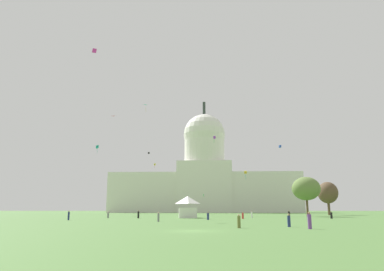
% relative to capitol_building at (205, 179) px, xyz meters
% --- Properties ---
extents(ground_plane, '(800.00, 800.00, 0.00)m').
position_rel_capitol_building_xyz_m(ground_plane, '(2.27, -180.43, -20.06)').
color(ground_plane, '#4C7538').
extents(capitol_building, '(112.10, 25.41, 68.10)m').
position_rel_capitol_building_xyz_m(capitol_building, '(0.00, 0.00, 0.00)').
color(capitol_building, silver).
rests_on(capitol_building, ground_plane).
extents(event_tent, '(5.06, 7.18, 5.17)m').
position_rel_capitol_building_xyz_m(event_tent, '(-1.77, -128.34, -17.46)').
color(event_tent, white).
rests_on(event_tent, ground_plane).
extents(tree_east_mid, '(9.18, 9.45, 11.53)m').
position_rel_capitol_building_xyz_m(tree_east_mid, '(45.13, -86.10, -12.35)').
color(tree_east_mid, brown).
rests_on(tree_east_mid, ground_plane).
extents(tree_east_near, '(9.19, 9.02, 11.12)m').
position_rel_capitol_building_xyz_m(tree_east_near, '(31.02, -111.83, -12.29)').
color(tree_east_near, brown).
rests_on(tree_east_near, ground_plane).
extents(person_grey_near_tree_west, '(0.49, 0.49, 1.60)m').
position_rel_capitol_building_xyz_m(person_grey_near_tree_west, '(-4.97, -154.76, -19.32)').
color(person_grey_near_tree_west, gray).
rests_on(person_grey_near_tree_west, ground_plane).
extents(person_navy_mid_left, '(0.48, 0.48, 1.56)m').
position_rel_capitol_building_xyz_m(person_navy_mid_left, '(13.18, -172.00, -19.34)').
color(person_navy_mid_left, navy).
rests_on(person_navy_mid_left, ground_plane).
extents(person_white_front_center, '(0.39, 0.39, 1.68)m').
position_rel_capitol_building_xyz_m(person_white_front_center, '(13.61, -128.14, -19.29)').
color(person_white_front_center, silver).
rests_on(person_white_front_center, ground_plane).
extents(person_black_front_left, '(0.52, 0.52, 1.55)m').
position_rel_capitol_building_xyz_m(person_black_front_left, '(30.57, -133.43, -19.37)').
color(person_black_front_left, black).
rests_on(person_black_front_left, ground_plane).
extents(person_navy_lawn_far_right, '(0.53, 0.53, 1.51)m').
position_rel_capitol_building_xyz_m(person_navy_lawn_far_right, '(3.30, -144.20, -19.39)').
color(person_navy_lawn_far_right, navy).
rests_on(person_navy_lawn_far_right, ground_plane).
extents(person_black_aisle_center, '(0.45, 0.45, 1.77)m').
position_rel_capitol_building_xyz_m(person_black_aisle_center, '(-12.85, -132.71, -19.26)').
color(person_black_aisle_center, black).
rests_on(person_black_aisle_center, ground_plane).
extents(person_olive_near_tree_east, '(0.42, 0.42, 1.52)m').
position_rel_capitol_building_xyz_m(person_olive_near_tree_east, '(7.05, -174.82, -19.37)').
color(person_olive_near_tree_east, olive).
rests_on(person_olive_near_tree_east, ground_plane).
extents(person_black_near_tent, '(0.59, 0.59, 1.76)m').
position_rel_capitol_building_xyz_m(person_black_near_tent, '(21.98, -130.14, -19.27)').
color(person_black_near_tent, black).
rests_on(person_black_near_tent, ground_plane).
extents(person_navy_back_left, '(0.48, 0.48, 1.76)m').
position_rel_capitol_building_xyz_m(person_navy_back_left, '(-23.35, -147.47, -19.25)').
color(person_navy_back_left, navy).
rests_on(person_navy_back_left, ground_plane).
extents(person_grey_deep_crowd, '(0.61, 0.61, 1.50)m').
position_rel_capitol_building_xyz_m(person_grey_deep_crowd, '(-20.45, -130.90, -19.40)').
color(person_grey_deep_crowd, gray).
rests_on(person_grey_deep_crowd, ground_plane).
extents(person_red_back_right, '(0.59, 0.59, 1.49)m').
position_rel_capitol_building_xyz_m(person_red_back_right, '(10.74, -136.57, -19.39)').
color(person_red_back_right, red).
rests_on(person_red_back_right, ground_plane).
extents(person_purple_back_center, '(0.46, 0.46, 1.79)m').
position_rel_capitol_building_xyz_m(person_purple_back_center, '(14.45, -176.33, -19.24)').
color(person_purple_back_center, '#703D93').
rests_on(person_purple_back_center, ground_plane).
extents(kite_violet_mid, '(1.13, 0.60, 2.74)m').
position_rel_capitol_building_xyz_m(kite_violet_mid, '(5.43, -79.63, 9.24)').
color(kite_violet_mid, purple).
extents(kite_cyan_high, '(1.66, 1.47, 2.90)m').
position_rel_capitol_building_xyz_m(kite_cyan_high, '(-21.81, -79.64, 22.67)').
color(kite_cyan_high, '#33BCDB').
extents(kite_black_mid, '(0.96, 0.99, 0.90)m').
position_rel_capitol_building_xyz_m(kite_black_mid, '(-28.76, -31.40, 10.99)').
color(kite_black_mid, black).
extents(kite_orange_low, '(1.30, 1.22, 0.14)m').
position_rel_capitol_building_xyz_m(kite_orange_low, '(39.85, -56.08, -8.90)').
color(kite_orange_low, orange).
extents(kite_magenta_high, '(1.22, 0.21, 1.28)m').
position_rel_capitol_building_xyz_m(kite_magenta_high, '(-25.11, -133.68, 21.20)').
color(kite_magenta_high, '#D1339E').
extents(kite_gold_low, '(1.08, 1.15, 3.38)m').
position_rel_capitol_building_xyz_m(kite_gold_low, '(17.22, -77.86, -4.13)').
color(kite_gold_low, gold).
extents(kite_blue_mid, '(0.88, 0.90, 0.88)m').
position_rel_capitol_building_xyz_m(kite_blue_mid, '(26.90, -98.25, 2.33)').
color(kite_blue_mid, blue).
extents(kite_red_mid, '(1.36, 0.73, 0.33)m').
position_rel_capitol_building_xyz_m(kite_red_mid, '(-29.65, -97.35, 13.59)').
color(kite_red_mid, red).
extents(kite_green_low, '(0.68, 0.94, 1.41)m').
position_rel_capitol_building_xyz_m(kite_green_low, '(0.08, -33.75, -11.18)').
color(kite_green_low, green).
extents(kite_yellow_mid, '(1.13, 1.06, 2.33)m').
position_rel_capitol_building_xyz_m(kite_yellow_mid, '(-26.17, -26.67, 5.48)').
color(kite_yellow_mid, yellow).
extents(kite_turquoise_mid, '(1.16, 1.09, 2.81)m').
position_rel_capitol_building_xyz_m(kite_turquoise_mid, '(-34.77, -97.86, 2.84)').
color(kite_turquoise_mid, teal).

